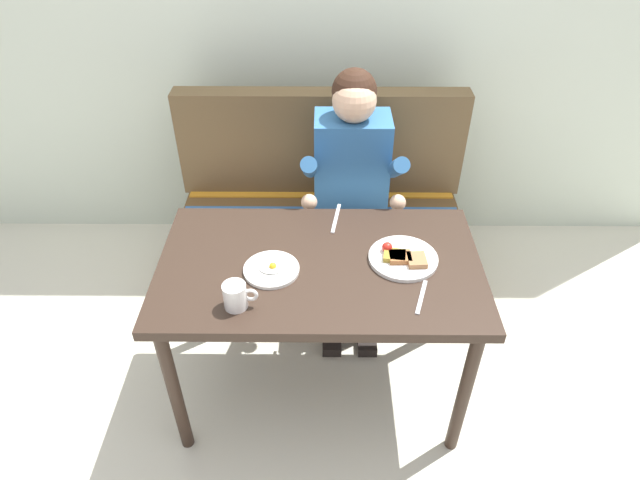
% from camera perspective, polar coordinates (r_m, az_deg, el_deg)
% --- Properties ---
extents(ground_plane, '(8.00, 8.00, 0.00)m').
position_cam_1_polar(ground_plane, '(2.54, -0.03, -15.04)').
color(ground_plane, beige).
extents(back_wall, '(4.40, 0.10, 2.60)m').
position_cam_1_polar(back_wall, '(2.88, 0.19, 23.48)').
color(back_wall, beige).
rests_on(back_wall, ground).
extents(table, '(1.20, 0.70, 0.73)m').
position_cam_1_polar(table, '(2.06, -0.03, -4.17)').
color(table, '#2F2219').
rests_on(table, ground).
extents(couch, '(1.44, 0.56, 1.00)m').
position_cam_1_polar(couch, '(2.85, 0.09, 1.48)').
color(couch, brown).
rests_on(couch, ground).
extents(person, '(0.45, 0.61, 1.21)m').
position_cam_1_polar(person, '(2.48, 3.38, 6.67)').
color(person, '#2F6298').
rests_on(person, ground).
extents(plate_breakfast, '(0.26, 0.26, 0.05)m').
position_cam_1_polar(plate_breakfast, '(2.03, 8.77, -1.86)').
color(plate_breakfast, white).
rests_on(plate_breakfast, table).
extents(plate_eggs, '(0.20, 0.20, 0.04)m').
position_cam_1_polar(plate_eggs, '(1.97, -5.15, -3.08)').
color(plate_eggs, white).
rests_on(plate_eggs, table).
extents(coffee_mug, '(0.12, 0.08, 0.09)m').
position_cam_1_polar(coffee_mug, '(1.82, -8.88, -5.79)').
color(coffee_mug, white).
rests_on(coffee_mug, table).
extents(fork, '(0.06, 0.17, 0.00)m').
position_cam_1_polar(fork, '(1.90, 10.65, -5.93)').
color(fork, silver).
rests_on(fork, table).
extents(knife, '(0.05, 0.20, 0.00)m').
position_cam_1_polar(knife, '(2.22, 1.70, 2.32)').
color(knife, silver).
rests_on(knife, table).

